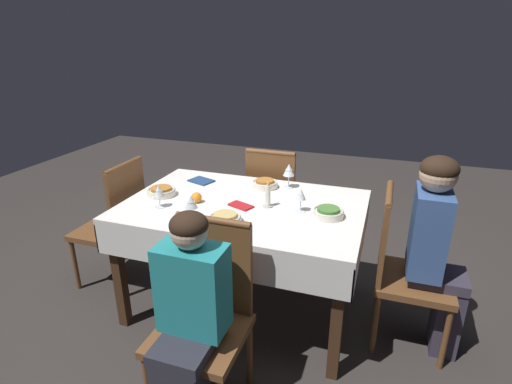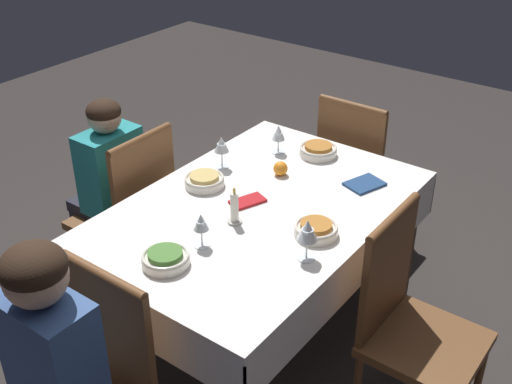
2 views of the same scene
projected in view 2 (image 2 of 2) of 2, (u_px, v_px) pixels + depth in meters
ground_plane at (257, 340)px, 3.09m from camera, size 8.00×8.00×0.00m
dining_table at (257, 223)px, 2.75m from camera, size 1.47×0.99×0.76m
chair_north at (131, 211)px, 3.16m from camera, size 0.42×0.42×0.95m
chair_south at (410, 319)px, 2.48m from camera, size 0.42×0.42×0.95m
chair_east at (358, 170)px, 3.52m from camera, size 0.42×0.42×0.95m
person_child_teal at (106, 187)px, 3.21m from camera, size 0.30×0.33×1.06m
bowl_west at (166, 258)px, 2.34m from camera, size 0.18×0.18×0.06m
wine_glass_west at (202, 224)px, 2.41m from camera, size 0.06×0.06×0.14m
bowl_north at (205, 180)px, 2.85m from camera, size 0.18×0.18×0.06m
wine_glass_north at (222, 145)px, 2.95m from camera, size 0.07×0.07×0.16m
bowl_south at (316, 229)px, 2.51m from camera, size 0.17×0.17×0.06m
wine_glass_south at (307, 231)px, 2.33m from camera, size 0.08×0.08×0.17m
bowl_east at (318, 150)px, 3.11m from camera, size 0.18×0.18×0.06m
wine_glass_east at (279, 134)px, 3.09m from camera, size 0.07×0.07×0.15m
candle_centerpiece at (234, 209)px, 2.57m from camera, size 0.06×0.06×0.16m
orange_fruit at (280, 168)px, 2.93m from camera, size 0.07×0.07×0.07m
napkin_red_folded at (365, 184)px, 2.86m from camera, size 0.19×0.17×0.01m
napkin_spare_side at (247, 202)px, 2.73m from camera, size 0.17×0.13×0.01m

